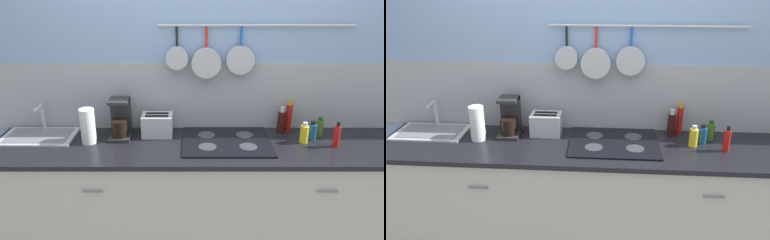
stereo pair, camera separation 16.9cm
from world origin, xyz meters
TOP-DOWN VIEW (x-y plane):
  - wall_back at (0.00, 0.36)m, footprint 7.20×0.15m
  - cabinet_base at (0.00, -0.00)m, footprint 3.10×0.61m
  - countertop at (0.00, 0.00)m, footprint 3.14×0.64m
  - sink_basin at (-1.26, 0.14)m, footprint 0.53×0.33m
  - paper_towel_roll at (-0.86, 0.05)m, footprint 0.11×0.11m
  - coffee_maker at (-0.65, 0.16)m, footprint 0.16×0.21m
  - toaster at (-0.38, 0.18)m, footprint 0.24×0.17m
  - cooktop at (0.13, 0.05)m, footprint 0.64×0.51m
  - bottle_cooking_wine at (0.56, 0.22)m, footprint 0.06×0.06m
  - bottle_sesame_oil at (0.63, 0.26)m, footprint 0.05×0.05m
  - bottle_hot_sauce at (0.69, 0.05)m, footprint 0.06×0.06m
  - bottle_olive_oil at (0.77, 0.10)m, footprint 0.06×0.06m
  - bottle_dish_soap at (0.84, 0.16)m, footprint 0.06×0.06m
  - bottle_vinegar at (0.90, -0.02)m, footprint 0.04×0.04m

SIDE VIEW (x-z plane):
  - cabinet_base at x=0.00m, z-range 0.00..0.88m
  - countertop at x=0.00m, z-range 0.88..0.91m
  - cooktop at x=0.13m, z-range 0.91..0.92m
  - sink_basin at x=-1.26m, z-range 0.82..1.04m
  - bottle_olive_oil at x=0.77m, z-range 0.90..1.05m
  - bottle_dish_soap at x=0.84m, z-range 0.90..1.05m
  - bottle_hot_sauce at x=0.69m, z-range 0.90..1.06m
  - bottle_vinegar at x=0.90m, z-range 0.90..1.09m
  - toaster at x=-0.38m, z-range 0.91..1.08m
  - bottle_cooking_wine at x=0.56m, z-range 0.90..1.11m
  - bottle_sesame_oil at x=0.63m, z-range 0.90..1.15m
  - coffee_maker at x=-0.65m, z-range 0.89..1.18m
  - paper_towel_roll at x=-0.86m, z-range 0.91..1.17m
  - wall_back at x=0.00m, z-range -0.02..2.58m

